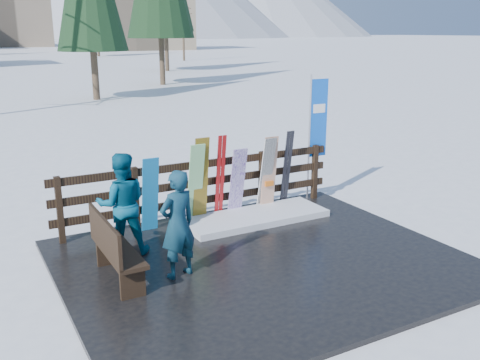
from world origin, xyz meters
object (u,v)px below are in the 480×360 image
person_back (122,204)px  snowboard_3 (237,182)px  snowboard_2 (201,180)px  snowboard_0 (150,195)px  snowboard_5 (269,174)px  rental_flag (316,123)px  person_front (178,224)px  bench (113,247)px  snowboard_4 (266,174)px  snowboard_1 (196,184)px

person_back → snowboard_3: bearing=-150.4°
snowboard_2 → person_back: 1.81m
snowboard_0 → snowboard_5: (2.44, -0.00, 0.07)m
rental_flag → person_front: (-3.99, -2.16, -0.81)m
snowboard_2 → person_front: (-1.23, -1.89, -0.01)m
snowboard_5 → person_back: person_back is taller
bench → person_front: bearing=-17.6°
person_front → person_back: bearing=-83.6°
person_front → bench: bearing=-31.7°
snowboard_0 → snowboard_4: bearing=0.0°
bench → person_front: (0.87, -0.28, 0.28)m
bench → snowboard_1: bearing=39.0°
snowboard_2 → person_back: size_ratio=0.99×
snowboard_0 → snowboard_1: bearing=0.0°
snowboard_1 → snowboard_4: bearing=0.0°
snowboard_2 → person_back: bearing=-157.5°
person_front → person_back: (-0.45, 1.19, 0.03)m
bench → snowboard_0: snowboard_0 is taller
bench → snowboard_5: bearing=24.4°
snowboard_1 → snowboard_5: 1.57m
snowboard_5 → person_front: (-2.69, -1.89, 0.05)m
snowboard_2 → snowboard_5: bearing=0.0°
snowboard_0 → snowboard_2: snowboard_2 is taller
snowboard_2 → snowboard_4: 1.40m
snowboard_3 → snowboard_5: (0.71, -0.00, 0.08)m
rental_flag → bench: bearing=-158.8°
rental_flag → snowboard_2: bearing=-174.4°
snowboard_0 → snowboard_1: (0.87, 0.00, 0.08)m
snowboard_4 → snowboard_0: bearing=-180.0°
snowboard_3 → snowboard_4: 0.65m
person_back → snowboard_1: bearing=-142.4°
rental_flag → person_back: bearing=-167.7°
snowboard_0 → snowboard_3: snowboard_0 is taller
snowboard_0 → person_front: 1.91m
snowboard_1 → snowboard_2: size_ratio=0.95×
rental_flag → person_back: size_ratio=1.58×
snowboard_2 → snowboard_4: bearing=0.0°
snowboard_2 → snowboard_3: 0.77m
snowboard_0 → snowboard_2: (0.97, -0.00, 0.13)m
snowboard_5 → rental_flag: 1.58m
snowboard_3 → snowboard_1: bearing=180.0°
bench → snowboard_1: (1.99, 1.61, 0.24)m
snowboard_3 → snowboard_4: size_ratio=0.90×
snowboard_4 → snowboard_3: bearing=180.0°
bench → snowboard_5: 3.92m
bench → snowboard_5: size_ratio=1.00×
snowboard_3 → snowboard_0: bearing=-180.0°
snowboard_2 → snowboard_3: (0.76, 0.00, -0.14)m
snowboard_2 → rental_flag: 2.89m
snowboard_3 → person_back: size_ratio=0.83×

